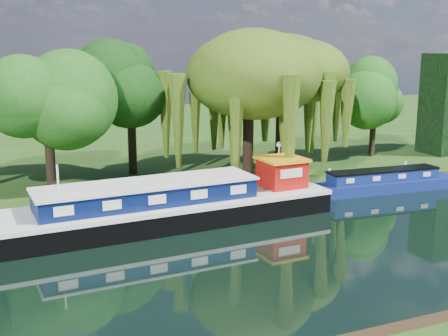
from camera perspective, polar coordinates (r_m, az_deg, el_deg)
name	(u,v)px	position (r m, az deg, el deg)	size (l,w,h in m)	color
ground	(372,238)	(28.00, 14.83, -6.87)	(120.00, 120.00, 0.00)	black
far_bank	(166,134)	(57.91, -5.95, 3.48)	(120.00, 52.00, 0.45)	#1E3E10
dutch_barge	(169,206)	(29.09, -5.58, -3.86)	(18.07, 5.06, 3.77)	black
narrowboat	(383,183)	(36.80, 15.82, -1.46)	(10.67, 2.48, 1.54)	navy
red_dinghy	(109,225)	(29.55, -11.64, -5.70)	(1.96, 2.75, 0.57)	#9F100B
willow_left	(249,76)	(36.19, 2.54, 9.29)	(7.66, 7.66, 9.18)	black
willow_right	(282,81)	(38.62, 5.89, 8.77)	(7.01, 7.01, 8.53)	black
tree_far_left	(46,100)	(33.69, -17.59, 6.60)	(5.02, 5.02, 8.09)	black
tree_far_mid	(130,90)	(38.20, -9.49, 7.81)	(5.03, 5.03, 8.23)	black
tree_far_right	(375,97)	(45.72, 15.06, 6.94)	(4.10, 4.10, 6.71)	black
lamppost	(279,151)	(36.21, 5.60, 1.76)	(0.36, 0.36, 2.56)	silver
mooring_posts	(280,181)	(34.24, 5.73, -1.37)	(19.16, 0.16, 1.00)	silver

